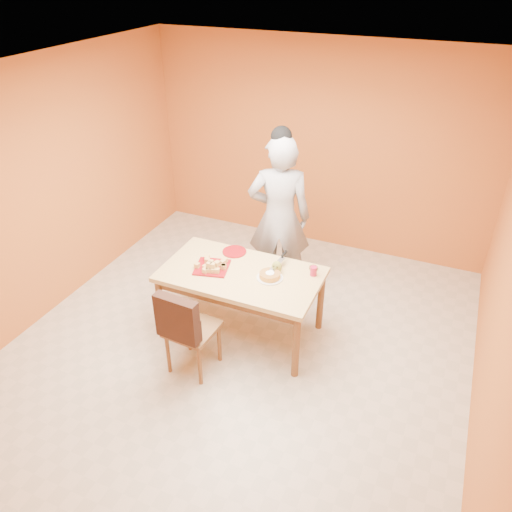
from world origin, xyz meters
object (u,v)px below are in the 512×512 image
at_px(pastry_platter, 212,267).
at_px(red_dinner_plate, 234,252).
at_px(checker_tin, 313,268).
at_px(person, 279,218).
at_px(sponge_cake, 270,275).
at_px(egg_ornament, 277,267).
at_px(dining_chair, 191,328).
at_px(magenta_glass, 313,271).
at_px(dining_table, 241,280).

distance_m(pastry_platter, red_dinner_plate, 0.38).
height_order(red_dinner_plate, checker_tin, checker_tin).
bearing_deg(person, sponge_cake, 86.20).
bearing_deg(red_dinner_plate, egg_ornament, -18.28).
xyz_separation_m(dining_chair, egg_ornament, (0.53, 0.83, 0.33)).
xyz_separation_m(dining_chair, red_dinner_plate, (-0.02, 1.01, 0.27)).
xyz_separation_m(dining_chair, sponge_cake, (0.51, 0.70, 0.30)).
height_order(egg_ornament, magenta_glass, egg_ornament).
xyz_separation_m(egg_ornament, magenta_glass, (0.35, 0.10, -0.02)).
xyz_separation_m(person, magenta_glass, (0.62, -0.65, -0.16)).
relative_size(pastry_platter, magenta_glass, 3.43).
xyz_separation_m(person, pastry_platter, (-0.37, -0.93, -0.19)).
relative_size(dining_chair, person, 0.50).
bearing_deg(magenta_glass, person, 133.71).
bearing_deg(magenta_glass, egg_ornament, -164.16).
xyz_separation_m(person, red_dinner_plate, (-0.29, -0.56, -0.20)).
distance_m(person, sponge_cake, 0.92).
distance_m(person, red_dinner_plate, 0.66).
relative_size(person, sponge_cake, 9.21).
xyz_separation_m(dining_chair, person, (0.27, 1.57, 0.46)).
bearing_deg(pastry_platter, dining_table, 7.97).
xyz_separation_m(dining_table, pastry_platter, (-0.31, -0.04, 0.10)).
bearing_deg(magenta_glass, dining_chair, -133.74).
bearing_deg(person, egg_ornament, 90.30).
height_order(dining_table, red_dinner_plate, red_dinner_plate).
height_order(person, red_dinner_plate, person).
xyz_separation_m(dining_table, red_dinner_plate, (-0.23, 0.33, 0.10)).
height_order(dining_table, sponge_cake, sponge_cake).
relative_size(magenta_glass, checker_tin, 1.09).
height_order(dining_table, checker_tin, checker_tin).
height_order(egg_ornament, checker_tin, egg_ornament).
bearing_deg(dining_table, red_dinner_plate, 124.98).
relative_size(dining_table, egg_ornament, 12.22).
bearing_deg(pastry_platter, red_dinner_plate, 78.54).
distance_m(sponge_cake, egg_ornament, 0.13).
relative_size(dining_table, checker_tin, 18.29).
distance_m(person, checker_tin, 0.82).
height_order(dining_chair, sponge_cake, dining_chair).
height_order(dining_chair, pastry_platter, dining_chair).
relative_size(pastry_platter, checker_tin, 3.75).
height_order(sponge_cake, magenta_glass, magenta_glass).
relative_size(sponge_cake, checker_tin, 2.39).
distance_m(magenta_glass, checker_tin, 0.12).
xyz_separation_m(egg_ornament, checker_tin, (0.32, 0.21, -0.05)).
xyz_separation_m(sponge_cake, egg_ornament, (0.02, 0.12, 0.03)).
distance_m(dining_chair, egg_ornament, 1.04).
relative_size(dining_chair, red_dinner_plate, 3.77).
distance_m(pastry_platter, checker_tin, 1.03).
distance_m(dining_table, person, 0.94).
height_order(dining_chair, red_dinner_plate, dining_chair).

